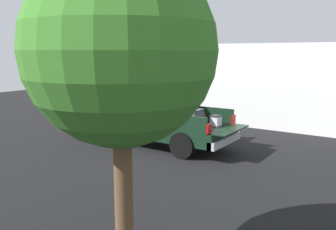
# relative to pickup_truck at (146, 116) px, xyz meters

# --- Properties ---
(ground_plane) EXTENTS (40.00, 40.00, 0.00)m
(ground_plane) POSITION_rel_pickup_truck_xyz_m (-0.35, -0.00, -0.95)
(ground_plane) COLOR black
(pickup_truck) EXTENTS (6.05, 2.06, 2.23)m
(pickup_truck) POSITION_rel_pickup_truck_xyz_m (0.00, 0.00, 0.00)
(pickup_truck) COLOR black
(pickup_truck) RESTS_ON ground_plane
(building_facade) EXTENTS (9.70, 0.36, 3.58)m
(building_facade) POSITION_rel_pickup_truck_xyz_m (-1.21, -4.71, 0.84)
(building_facade) COLOR white
(building_facade) RESTS_ON ground_plane
(tree_background) EXTENTS (2.66, 2.66, 4.56)m
(tree_background) POSITION_rel_pickup_truck_xyz_m (-4.32, 6.16, 2.26)
(tree_background) COLOR brown
(tree_background) RESTS_ON ground_plane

